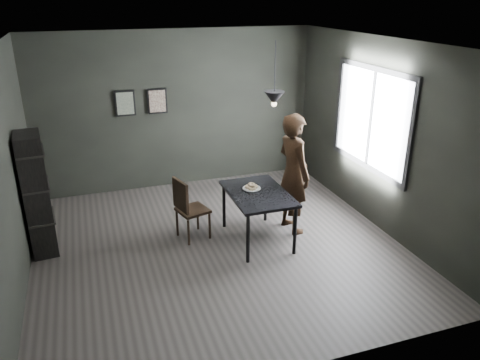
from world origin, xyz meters
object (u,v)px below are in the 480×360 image
object	(u,v)px
wood_chair	(187,205)
pendant_lamp	(274,98)
white_plate	(252,189)
woman	(293,174)
shelf_unit	(36,195)
cafe_table	(258,197)

from	to	relation	value
wood_chair	pendant_lamp	world-z (taller)	pendant_lamp
white_plate	woman	size ratio (longest dim) A/B	0.13
pendant_lamp	white_plate	bearing A→B (deg)	173.96
woman	shelf_unit	xyz separation A→B (m)	(-3.53, 0.53, -0.06)
white_plate	pendant_lamp	distance (m)	1.33
cafe_table	pendant_lamp	bearing A→B (deg)	21.80
cafe_table	wood_chair	world-z (taller)	wood_chair
wood_chair	pendant_lamp	size ratio (longest dim) A/B	1.08
cafe_table	shelf_unit	bearing A→B (deg)	166.96
cafe_table	wood_chair	bearing A→B (deg)	159.67
white_plate	woman	xyz separation A→B (m)	(0.65, 0.02, 0.15)
shelf_unit	pendant_lamp	world-z (taller)	pendant_lamp
cafe_table	woman	world-z (taller)	woman
cafe_table	shelf_unit	distance (m)	3.00
white_plate	shelf_unit	xyz separation A→B (m)	(-2.87, 0.54, 0.09)
woman	wood_chair	bearing A→B (deg)	74.04
white_plate	shelf_unit	distance (m)	2.93
pendant_lamp	woman	bearing A→B (deg)	7.68
white_plate	wood_chair	xyz separation A→B (m)	(-0.90, 0.22, -0.22)
cafe_table	wood_chair	distance (m)	1.02
shelf_unit	white_plate	bearing A→B (deg)	-16.19
wood_chair	woman	bearing A→B (deg)	-23.18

